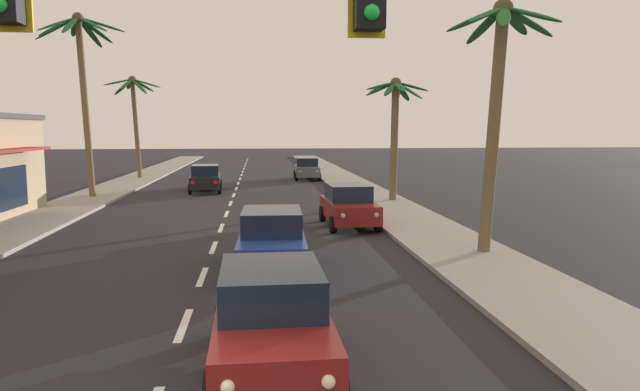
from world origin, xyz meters
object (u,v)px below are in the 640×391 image
at_px(sedan_third_in_queue, 272,240).
at_px(palm_right_third, 395,114).
at_px(palm_left_farthest, 134,104).
at_px(palm_right_second, 498,81).
at_px(sedan_parked_nearest_kerb, 349,205).
at_px(sedan_parked_mid_kerb, 307,168).
at_px(sedan_lead_at_stop_bar, 272,319).
at_px(palm_left_third, 81,65).
at_px(sedan_oncoming_far, 206,178).
at_px(traffic_signal_mast, 372,36).

height_order(sedan_third_in_queue, palm_right_third, palm_right_third).
xyz_separation_m(sedan_third_in_queue, palm_right_third, (6.78, 14.37, 3.83)).
bearing_deg(palm_left_farthest, palm_right_second, -60.28).
xyz_separation_m(sedan_parked_nearest_kerb, sedan_parked_mid_kerb, (0.10, 21.76, 0.00)).
height_order(sedan_parked_mid_kerb, palm_left_farthest, palm_left_farthest).
relative_size(palm_left_farthest, palm_right_third, 1.21).
height_order(sedan_lead_at_stop_bar, palm_left_third, palm_left_third).
distance_m(palm_left_third, palm_right_second, 23.55).
bearing_deg(sedan_lead_at_stop_bar, sedan_oncoming_far, 97.33).
relative_size(sedan_oncoming_far, palm_left_third, 0.45).
height_order(palm_left_third, palm_left_farthest, palm_left_third).
xyz_separation_m(traffic_signal_mast, sedan_parked_nearest_kerb, (2.28, 16.35, -4.04)).
bearing_deg(palm_left_third, traffic_signal_mast, -68.07).
bearing_deg(sedan_third_in_queue, sedan_parked_nearest_kerb, 65.47).
bearing_deg(palm_left_third, sedan_third_in_queue, -60.67).
bearing_deg(palm_left_third, sedan_oncoming_far, 25.00).
xyz_separation_m(traffic_signal_mast, sedan_lead_at_stop_bar, (-1.08, 2.65, -4.04)).
height_order(sedan_parked_nearest_kerb, palm_right_third, palm_right_third).
xyz_separation_m(sedan_lead_at_stop_bar, palm_right_third, (6.92, 21.02, 3.83)).
distance_m(sedan_lead_at_stop_bar, sedan_parked_mid_kerb, 35.62).
distance_m(sedan_oncoming_far, palm_right_second, 22.46).
xyz_separation_m(sedan_third_in_queue, palm_right_second, (6.81, 1.24, 4.46)).
bearing_deg(traffic_signal_mast, sedan_parked_mid_kerb, 86.41).
height_order(sedan_lead_at_stop_bar, palm_right_third, palm_right_third).
relative_size(sedan_parked_nearest_kerb, sedan_parked_mid_kerb, 1.00).
relative_size(traffic_signal_mast, palm_right_third, 1.81).
bearing_deg(sedan_oncoming_far, sedan_parked_nearest_kerb, -63.13).
bearing_deg(palm_left_third, sedan_lead_at_stop_bar, -68.09).
bearing_deg(palm_right_second, sedan_third_in_queue, -169.68).
height_order(sedan_parked_nearest_kerb, palm_left_farthest, palm_left_farthest).
xyz_separation_m(sedan_parked_mid_kerb, palm_left_farthest, (-13.14, 1.57, 4.91)).
distance_m(sedan_lead_at_stop_bar, palm_left_farthest, 38.58).
bearing_deg(palm_left_farthest, sedan_parked_nearest_kerb, -60.80).
height_order(sedan_oncoming_far, sedan_parked_mid_kerb, same).
bearing_deg(traffic_signal_mast, sedan_parked_nearest_kerb, 82.04).
relative_size(sedan_lead_at_stop_bar, palm_right_third, 0.68).
height_order(traffic_signal_mast, palm_left_farthest, palm_left_farthest).
bearing_deg(sedan_lead_at_stop_bar, sedan_third_in_queue, 88.72).
relative_size(palm_left_third, palm_right_second, 1.32).
bearing_deg(sedan_oncoming_far, sedan_lead_at_stop_bar, -82.67).
xyz_separation_m(sedan_third_in_queue, palm_left_third, (-9.93, 17.68, 6.52)).
relative_size(sedan_oncoming_far, palm_right_third, 0.69).
relative_size(sedan_parked_mid_kerb, palm_right_third, 0.68).
bearing_deg(sedan_lead_at_stop_bar, palm_right_third, 71.77).
distance_m(sedan_third_in_queue, palm_right_third, 16.34).
distance_m(sedan_parked_mid_kerb, palm_left_third, 18.49).
bearing_deg(palm_left_third, palm_right_second, -44.48).
distance_m(sedan_lead_at_stop_bar, sedan_parked_nearest_kerb, 14.10).
bearing_deg(palm_right_third, sedan_lead_at_stop_bar, -108.23).
bearing_deg(sedan_parked_nearest_kerb, palm_left_farthest, 119.20).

